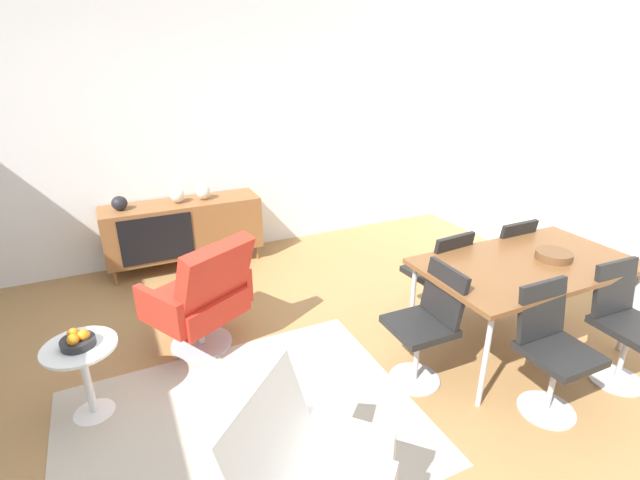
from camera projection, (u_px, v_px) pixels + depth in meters
The scene contains 18 objects.
ground_plane at pixel (299, 383), 3.28m from camera, with size 8.32×8.32×0.00m, color #9E7242.
wall_back at pixel (202, 129), 4.91m from camera, with size 6.80×0.12×2.80m, color silver.
wall_right at pixel (636, 148), 4.00m from camera, with size 0.12×5.60×2.80m, color silver.
sideboard at pixel (184, 228), 4.89m from camera, with size 1.60×0.45×0.72m.
vase_cobalt at pixel (203, 191), 4.85m from camera, with size 0.15×0.15×0.18m.
vase_sculptural_dark at pixel (119, 203), 4.53m from camera, with size 0.15×0.15×0.14m.
vase_ceramic_small at pixel (177, 195), 4.74m from camera, with size 0.14×0.14×0.16m.
dining_table at pixel (527, 267), 3.41m from camera, with size 1.60×0.90×0.74m.
wooden_bowl_on_table at pixel (554, 255), 3.43m from camera, with size 0.26×0.26×0.06m, color brown.
dining_chair_back_left at pixel (438, 273), 3.83m from camera, with size 0.43×0.45×0.86m.
dining_chair_front_right at pixel (624, 320), 3.17m from camera, with size 0.42×0.44×0.86m.
dining_chair_front_left at pixel (552, 346), 2.90m from camera, with size 0.40×0.43×0.86m.
dining_chair_near_window at pixel (427, 322), 3.15m from camera, with size 0.43×0.41×0.86m.
dining_chair_back_right at pixel (501, 258), 4.11m from camera, with size 0.40×0.43×0.86m.
lounge_chair_red at pixel (202, 295), 3.49m from camera, with size 0.88×0.86×0.95m.
side_table_round at pixel (85, 372), 2.89m from camera, with size 0.44×0.44×0.52m.
fruit_bowl at pixel (77, 340), 2.79m from camera, with size 0.20×0.20×0.11m.
area_rug at pixel (243, 426), 2.90m from camera, with size 2.20×1.70×0.01m, color #B7AD99.
Camera 1 is at (-0.98, -2.45, 2.19)m, focal length 25.90 mm.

